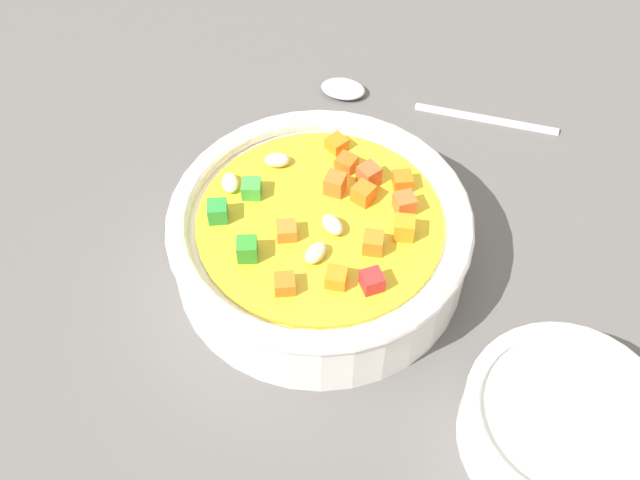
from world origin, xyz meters
TOP-DOWN VIEW (x-y plane):
  - ground_plane at (0.00, 0.00)cm, footprint 140.00×140.00cm
  - soup_bowl_main at (-0.01, 0.00)cm, footprint 20.90×20.90cm
  - spoon at (-16.76, -7.35)cm, footprint 11.53×18.67cm
  - side_bowl_small at (-0.56, 19.83)cm, footprint 12.20×12.20cm

SIDE VIEW (x-z plane):
  - ground_plane at x=0.00cm, z-range -2.00..0.00cm
  - spoon at x=-16.76cm, z-range -0.07..1.03cm
  - side_bowl_small at x=-0.56cm, z-range 0.08..4.39cm
  - soup_bowl_main at x=-0.01cm, z-range -0.14..6.32cm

